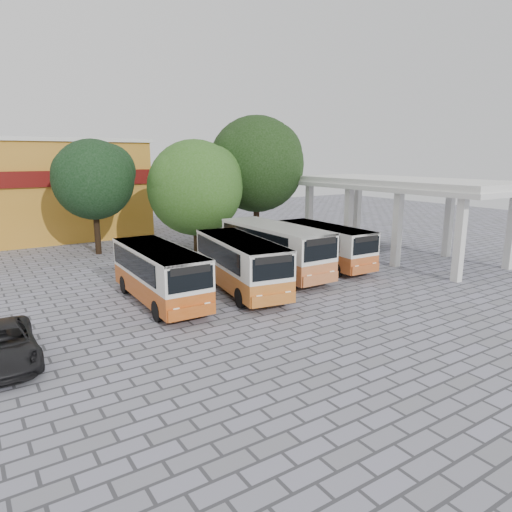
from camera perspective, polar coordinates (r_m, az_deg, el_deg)
ground at (r=23.85m, az=8.06°, el=-4.56°), size 90.00×90.00×0.00m
terminal_shelter at (r=33.26m, az=17.58°, el=8.39°), size 6.80×15.80×5.40m
shophouse_block at (r=43.36m, az=-27.84°, el=7.35°), size 20.40×10.40×8.30m
bus_far_left at (r=22.13m, az=-12.02°, el=-1.88°), size 2.42×7.48×2.68m
bus_centre_left at (r=23.52m, az=-1.94°, el=-0.67°), size 3.45×7.93×2.75m
bus_centre_right at (r=26.72m, az=2.34°, el=1.19°), size 2.57×8.24×2.97m
bus_far_right at (r=29.13m, az=8.57°, el=1.60°), size 2.47×7.35×2.62m
tree_left at (r=34.16m, az=-19.59°, el=9.29°), size 5.86×5.59×8.09m
tree_middle at (r=33.28m, az=-7.51°, el=8.84°), size 7.14×6.80×8.08m
tree_right at (r=36.99m, az=0.15°, el=11.78°), size 7.95×7.57×10.04m
parked_car at (r=17.89m, az=-29.22°, el=-9.71°), size 2.24×4.75×1.31m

